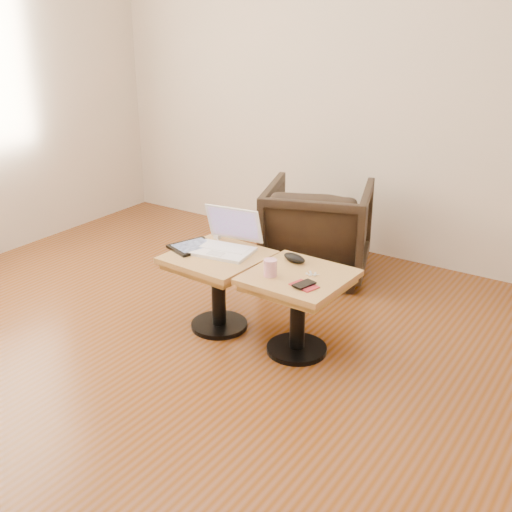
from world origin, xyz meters
The scene contains 11 objects.
room_shell centered at (0.00, 0.00, 1.35)m, with size 4.52×4.52×2.71m.
side_table_left centered at (-0.16, 0.64, 0.35)m, with size 0.54×0.54×0.46m.
side_table_right centered at (0.36, 0.66, 0.35)m, with size 0.52×0.52×0.46m.
laptop centered at (-0.17, 0.73, 0.51)m, with size 0.38×0.36×0.23m.
tablet centered at (-0.34, 0.65, 0.47)m, with size 0.27×0.30×0.02m.
charging_adapter centered at (-0.33, 0.86, 0.47)m, with size 0.04×0.04×0.02m, color white.
glasses_case centered at (0.25, 0.79, 0.49)m, with size 0.15×0.06×0.05m, color black.
striped_cup centered at (0.24, 0.56, 0.51)m, with size 0.07×0.07×0.09m, color #BE376E.
earbuds_tangle centered at (0.42, 0.69, 0.47)m, with size 0.07×0.05×0.01m.
phone_on_sleeve centered at (0.46, 0.54, 0.47)m, with size 0.15×0.13×0.02m.
armchair centered at (-0.08, 1.68, 0.32)m, with size 0.69×0.71×0.65m, color black.
Camera 1 is at (1.88, -2.03, 1.82)m, focal length 45.00 mm.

